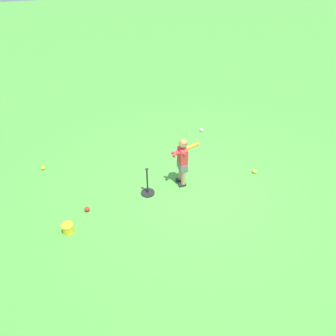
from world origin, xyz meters
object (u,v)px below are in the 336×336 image
play_ball_behind_batter (43,168)px  batting_tee (148,189)px  play_ball_far_right (202,130)px  child_batter (183,158)px  toy_bucket (68,228)px  play_ball_near_batter (87,209)px  play_ball_midfield (255,171)px

play_ball_behind_batter → batting_tee: bearing=-121.8°
play_ball_far_right → child_batter: bearing=151.7°
toy_bucket → play_ball_far_right: bearing=-50.2°
play_ball_near_batter → play_ball_far_right: bearing=-52.3°
play_ball_near_batter → play_ball_behind_batter: bearing=29.9°
toy_bucket → play_ball_midfield: bearing=-77.8°
play_ball_far_right → toy_bucket: bearing=129.8°
play_ball_near_batter → child_batter: bearing=-78.2°
play_ball_near_batter → batting_tee: 1.26m
play_ball_near_batter → toy_bucket: (-0.47, 0.35, 0.05)m
play_ball_behind_batter → toy_bucket: size_ratio=0.39×
child_batter → play_ball_behind_batter: size_ratio=12.83×
play_ball_far_right → toy_bucket: toy_bucket is taller
child_batter → play_ball_midfield: child_batter is taller
child_batter → play_ball_far_right: size_ratio=12.22×
play_ball_far_right → toy_bucket: size_ratio=0.41×
play_ball_midfield → play_ball_behind_batter: size_ratio=1.06×
play_ball_far_right → play_ball_midfield: size_ratio=0.99×
play_ball_behind_batter → play_ball_near_batter: bearing=-150.1°
play_ball_near_batter → play_ball_behind_batter: size_ratio=1.18×
play_ball_midfield → play_ball_behind_batter: play_ball_midfield is taller
child_batter → play_ball_near_batter: bearing=101.8°
play_ball_midfield → play_ball_behind_batter: 4.69m
child_batter → play_ball_near_batter: (-0.42, 2.00, -0.60)m
play_ball_near_batter → batting_tee: (0.25, -1.23, 0.05)m
play_ball_near_batter → play_ball_midfield: bearing=-83.9°
play_ball_far_right → batting_tee: (-2.11, 1.81, 0.06)m
play_ball_midfield → child_batter: bearing=89.0°
play_ball_near_batter → play_ball_midfield: 3.66m
play_ball_near_batter → play_ball_far_right: 3.84m
play_ball_far_right → toy_bucket: (-2.83, 3.39, 0.05)m
play_ball_midfield → toy_bucket: bearing=102.2°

